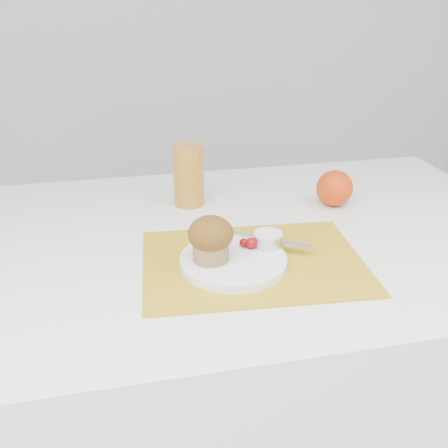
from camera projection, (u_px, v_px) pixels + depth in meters
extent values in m
cube|color=white|center=(258.00, 369.00, 1.21)|extent=(1.20, 0.80, 0.75)
cube|color=gold|center=(253.00, 262.00, 0.93)|extent=(0.43, 0.33, 0.00)
cylinder|color=white|center=(233.00, 261.00, 0.91)|extent=(0.23, 0.23, 0.02)
cylinder|color=silver|center=(268.00, 240.00, 0.95)|extent=(0.07, 0.07, 0.02)
cylinder|color=white|center=(268.00, 234.00, 0.94)|extent=(0.05, 0.05, 0.01)
ellipsoid|color=#530302|center=(244.00, 243.00, 0.95)|extent=(0.02, 0.02, 0.02)
ellipsoid|color=#600206|center=(251.00, 243.00, 0.94)|extent=(0.02, 0.02, 0.02)
cube|color=silver|center=(264.00, 239.00, 0.97)|extent=(0.16, 0.12, 0.00)
sphere|color=#CD3907|center=(334.00, 188.00, 1.16)|extent=(0.08, 0.08, 0.08)
cylinder|color=#BA7822|center=(189.00, 175.00, 1.16)|extent=(0.08, 0.08, 0.14)
cylinder|color=olive|center=(211.00, 251.00, 0.90)|extent=(0.08, 0.08, 0.03)
ellipsoid|color=#3C230B|center=(211.00, 234.00, 0.88)|extent=(0.08, 0.08, 0.06)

